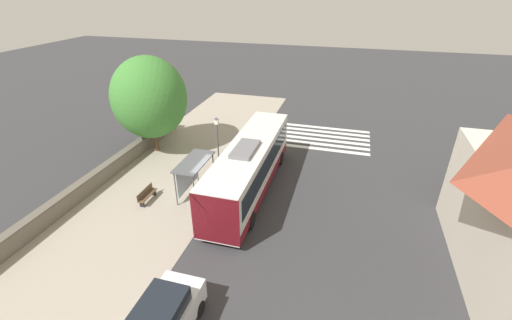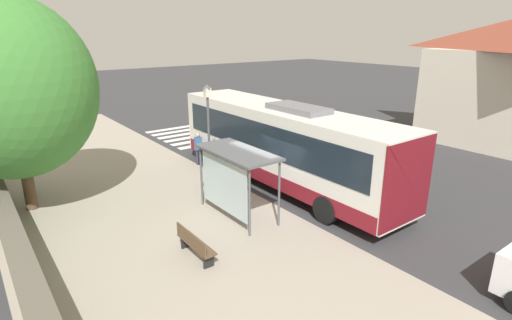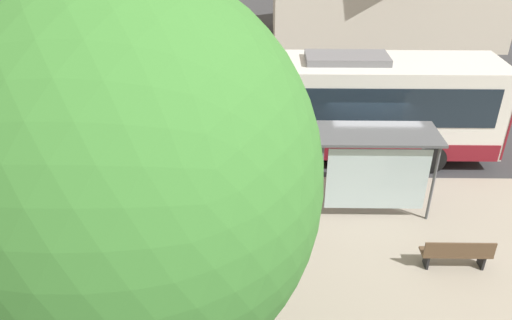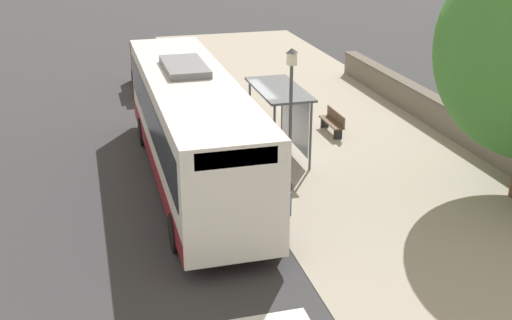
{
  "view_description": "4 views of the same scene",
  "coord_description": "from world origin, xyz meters",
  "px_view_note": "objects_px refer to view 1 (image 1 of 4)",
  "views": [
    {
      "loc": [
        7.3,
        -17.1,
        12.5
      ],
      "look_at": [
        1.7,
        2.73,
        1.68
      ],
      "focal_mm": 24.0,
      "sensor_mm": 36.0,
      "label": 1
    },
    {
      "loc": [
        -9.09,
        -10.87,
        6.42
      ],
      "look_at": [
        1.13,
        2.7,
        0.9
      ],
      "focal_mm": 28.0,
      "sensor_mm": 36.0,
      "label": 2
    },
    {
      "loc": [
        -13.92,
        3.26,
        8.46
      ],
      "look_at": [
        -1.46,
        3.45,
        1.46
      ],
      "focal_mm": 35.0,
      "sensor_mm": 36.0,
      "label": 3
    },
    {
      "loc": [
        4.6,
        20.08,
        8.3
      ],
      "look_at": [
        0.06,
        3.34,
        1.27
      ],
      "focal_mm": 45.0,
      "sensor_mm": 36.0,
      "label": 4
    }
  ],
  "objects_px": {
    "street_lamp_near": "(218,142)",
    "parked_car_behind_bus": "(163,320)",
    "bus_shelter": "(192,167)",
    "shade_tree": "(149,98)",
    "bus": "(250,166)",
    "bench": "(147,195)",
    "pedestrian": "(247,147)"
  },
  "relations": [
    {
      "from": "street_lamp_near",
      "to": "parked_car_behind_bus",
      "type": "bearing_deg",
      "value": -78.29
    },
    {
      "from": "bus_shelter",
      "to": "shade_tree",
      "type": "xyz_separation_m",
      "value": [
        -5.78,
        5.11,
        2.5
      ]
    },
    {
      "from": "parked_car_behind_bus",
      "to": "bus",
      "type": "bearing_deg",
      "value": 89.3
    },
    {
      "from": "bus",
      "to": "parked_car_behind_bus",
      "type": "bearing_deg",
      "value": -90.7
    },
    {
      "from": "parked_car_behind_bus",
      "to": "street_lamp_near",
      "type": "bearing_deg",
      "value": 101.71
    },
    {
      "from": "bench",
      "to": "parked_car_behind_bus",
      "type": "xyz_separation_m",
      "value": [
        5.79,
        -8.11,
        0.49
      ]
    },
    {
      "from": "bus_shelter",
      "to": "pedestrian",
      "type": "relative_size",
      "value": 2.05
    },
    {
      "from": "bench",
      "to": "parked_car_behind_bus",
      "type": "bearing_deg",
      "value": -54.49
    },
    {
      "from": "bus_shelter",
      "to": "pedestrian",
      "type": "distance_m",
      "value": 6.28
    },
    {
      "from": "parked_car_behind_bus",
      "to": "bench",
      "type": "bearing_deg",
      "value": 125.51
    },
    {
      "from": "street_lamp_near",
      "to": "parked_car_behind_bus",
      "type": "distance_m",
      "value": 12.93
    },
    {
      "from": "bus",
      "to": "bus_shelter",
      "type": "relative_size",
      "value": 3.55
    },
    {
      "from": "bus",
      "to": "pedestrian",
      "type": "xyz_separation_m",
      "value": [
        -1.57,
        4.56,
        -0.9
      ]
    },
    {
      "from": "bus",
      "to": "street_lamp_near",
      "type": "bearing_deg",
      "value": 152.04
    },
    {
      "from": "pedestrian",
      "to": "shade_tree",
      "type": "distance_m",
      "value": 8.42
    },
    {
      "from": "bus",
      "to": "street_lamp_near",
      "type": "distance_m",
      "value": 3.19
    },
    {
      "from": "pedestrian",
      "to": "street_lamp_near",
      "type": "relative_size",
      "value": 0.37
    },
    {
      "from": "bus_shelter",
      "to": "street_lamp_near",
      "type": "xyz_separation_m",
      "value": [
        0.65,
        2.81,
        0.6
      ]
    },
    {
      "from": "parked_car_behind_bus",
      "to": "bus_shelter",
      "type": "bearing_deg",
      "value": 108.46
    },
    {
      "from": "bus",
      "to": "shade_tree",
      "type": "distance_m",
      "value": 10.26
    },
    {
      "from": "street_lamp_near",
      "to": "shade_tree",
      "type": "xyz_separation_m",
      "value": [
        -6.43,
        2.31,
        1.9
      ]
    },
    {
      "from": "pedestrian",
      "to": "parked_car_behind_bus",
      "type": "xyz_separation_m",
      "value": [
        1.44,
        -15.67,
        -0.0
      ]
    },
    {
      "from": "parked_car_behind_bus",
      "to": "shade_tree",
      "type": "bearing_deg",
      "value": 121.29
    },
    {
      "from": "bench",
      "to": "bus",
      "type": "bearing_deg",
      "value": 26.8
    },
    {
      "from": "bus",
      "to": "bus_shelter",
      "type": "xyz_separation_m",
      "value": [
        -3.39,
        -1.35,
        0.14
      ]
    },
    {
      "from": "bus_shelter",
      "to": "shade_tree",
      "type": "relative_size",
      "value": 0.44
    },
    {
      "from": "bus_shelter",
      "to": "bench",
      "type": "distance_m",
      "value": 3.38
    },
    {
      "from": "bench",
      "to": "parked_car_behind_bus",
      "type": "height_order",
      "value": "parked_car_behind_bus"
    },
    {
      "from": "pedestrian",
      "to": "bench",
      "type": "xyz_separation_m",
      "value": [
        -4.35,
        -7.56,
        -0.49
      ]
    },
    {
      "from": "pedestrian",
      "to": "parked_car_behind_bus",
      "type": "distance_m",
      "value": 15.73
    },
    {
      "from": "bus_shelter",
      "to": "shade_tree",
      "type": "bearing_deg",
      "value": 138.49
    },
    {
      "from": "bus_shelter",
      "to": "street_lamp_near",
      "type": "relative_size",
      "value": 0.77
    }
  ]
}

